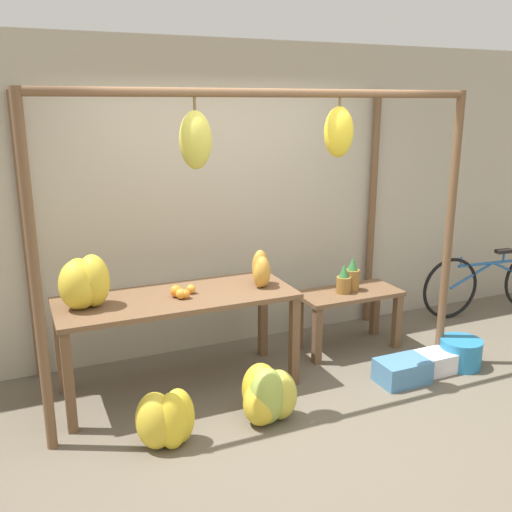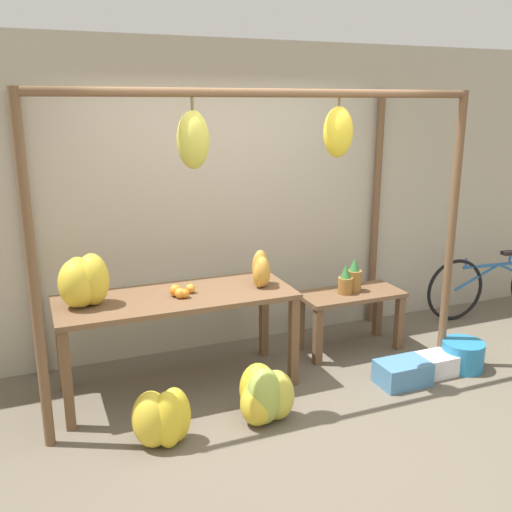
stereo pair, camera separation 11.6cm
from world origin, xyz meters
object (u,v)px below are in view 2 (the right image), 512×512
(banana_pile_on_table, at_px, (82,282))
(parked_bicycle, at_px, (497,284))
(pineapple_cluster, at_px, (350,279))
(fruit_crate_purple, at_px, (434,364))
(banana_pile_ground_right, at_px, (264,396))
(fruit_crate_white, at_px, (403,373))
(blue_bucket, at_px, (463,355))
(orange_pile, at_px, (181,291))
(papaya_pile, at_px, (261,271))
(banana_pile_ground_left, at_px, (162,418))

(banana_pile_on_table, distance_m, parked_bicycle, 4.39)
(pineapple_cluster, height_order, fruit_crate_purple, pineapple_cluster)
(banana_pile_ground_right, distance_m, fruit_crate_purple, 1.65)
(fruit_crate_white, height_order, parked_bicycle, parked_bicycle)
(blue_bucket, bearing_deg, parked_bicycle, 36.13)
(orange_pile, height_order, pineapple_cluster, orange_pile)
(fruit_crate_white, height_order, papaya_pile, papaya_pile)
(parked_bicycle, bearing_deg, fruit_crate_white, -153.50)
(banana_pile_ground_right, xyz_separation_m, papaya_pile, (0.26, 0.69, 0.73))
(banana_pile_ground_left, xyz_separation_m, banana_pile_ground_right, (0.76, 0.02, 0.00))
(fruit_crate_white, bearing_deg, banana_pile_on_table, 164.90)
(banana_pile_on_table, height_order, pineapple_cluster, banana_pile_on_table)
(papaya_pile, bearing_deg, banana_pile_on_table, 177.79)
(orange_pile, relative_size, papaya_pile, 0.73)
(papaya_pile, bearing_deg, parked_bicycle, 6.78)
(banana_pile_ground_right, xyz_separation_m, parked_bicycle, (3.19, 1.04, 0.16))
(banana_pile_on_table, relative_size, banana_pile_ground_right, 0.84)
(orange_pile, xyz_separation_m, blue_bucket, (2.36, -0.56, -0.71))
(orange_pile, bearing_deg, blue_bucket, -13.30)
(parked_bicycle, height_order, fruit_crate_purple, parked_bicycle)
(fruit_crate_white, relative_size, blue_bucket, 1.17)
(orange_pile, relative_size, fruit_crate_white, 0.50)
(banana_pile_on_table, height_order, fruit_crate_white, banana_pile_on_table)
(pineapple_cluster, bearing_deg, fruit_crate_white, -85.96)
(fruit_crate_white, bearing_deg, parked_bicycle, 26.50)
(orange_pile, height_order, fruit_crate_white, orange_pile)
(banana_pile_ground_left, height_order, fruit_crate_white, banana_pile_ground_left)
(banana_pile_on_table, height_order, papaya_pile, banana_pile_on_table)
(banana_pile_ground_right, bearing_deg, orange_pile, 121.52)
(orange_pile, bearing_deg, banana_pile_ground_right, -58.48)
(fruit_crate_white, height_order, fruit_crate_purple, fruit_crate_white)
(pineapple_cluster, bearing_deg, blue_bucket, -46.37)
(fruit_crate_white, distance_m, blue_bucket, 0.66)
(fruit_crate_white, relative_size, papaya_pile, 1.44)
(orange_pile, bearing_deg, parked_bicycle, 5.61)
(papaya_pile, xyz_separation_m, fruit_crate_purple, (1.38, -0.56, -0.84))
(banana_pile_on_table, bearing_deg, parked_bicycle, 3.88)
(orange_pile, distance_m, pineapple_cluster, 1.66)
(banana_pile_ground_right, relative_size, papaya_pile, 1.74)
(banana_pile_ground_left, distance_m, fruit_crate_purple, 2.41)
(banana_pile_ground_left, bearing_deg, fruit_crate_white, 3.06)
(parked_bicycle, bearing_deg, banana_pile_ground_right, -162.01)
(orange_pile, xyz_separation_m, pineapple_cluster, (1.65, 0.19, -0.15))
(banana_pile_ground_left, bearing_deg, parked_bicycle, 15.02)
(blue_bucket, height_order, parked_bicycle, parked_bicycle)
(pineapple_cluster, xyz_separation_m, fruit_crate_white, (0.06, -0.79, -0.59))
(blue_bucket, bearing_deg, orange_pile, 166.70)
(pineapple_cluster, xyz_separation_m, banana_pile_ground_right, (-1.23, -0.87, -0.50))
(parked_bicycle, bearing_deg, pineapple_cluster, -175.18)
(banana_pile_ground_left, bearing_deg, pineapple_cluster, 24.21)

